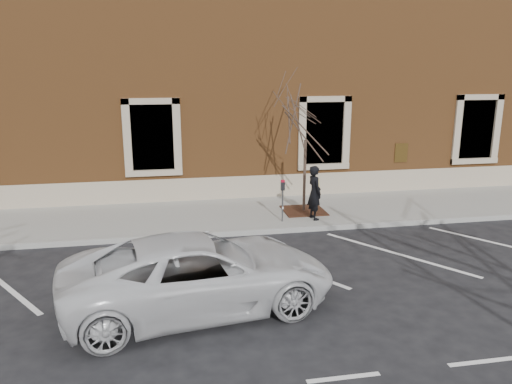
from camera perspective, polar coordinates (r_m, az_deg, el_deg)
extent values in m
plane|color=#28282B|center=(14.53, 0.43, -4.78)|extent=(120.00, 120.00, 0.00)
cube|color=gray|center=(16.15, -0.74, -2.53)|extent=(40.00, 3.50, 0.15)
cube|color=#9E9E99|center=(14.46, 0.47, -4.57)|extent=(40.00, 0.12, 0.15)
cube|color=brown|center=(21.41, -3.54, 12.28)|extent=(40.00, 8.50, 8.00)
cube|color=tan|center=(17.72, -1.71, 0.59)|extent=(40.00, 0.06, 0.80)
cube|color=black|center=(17.30, -11.75, 6.20)|extent=(1.40, 0.30, 2.20)
cube|color=tan|center=(17.34, -11.55, 2.20)|extent=(1.90, 0.20, 0.20)
cube|color=black|center=(18.18, 7.64, 6.75)|extent=(1.40, 0.30, 2.20)
cube|color=tan|center=(18.21, 7.68, 2.94)|extent=(1.90, 0.20, 0.20)
cube|color=black|center=(20.82, 23.67, 6.63)|extent=(1.40, 0.30, 2.20)
cube|color=tan|center=(20.85, 23.59, 3.30)|extent=(1.90, 0.20, 0.20)
imported|color=black|center=(15.28, 6.71, -0.07)|extent=(0.50, 0.67, 1.67)
cylinder|color=#595B60|center=(15.04, 3.05, -1.60)|extent=(0.04, 0.04, 0.97)
cube|color=black|center=(14.88, 3.08, 0.67)|extent=(0.12, 0.09, 0.25)
cube|color=#B70C25|center=(14.84, 3.08, 1.26)|extent=(0.11, 0.08, 0.06)
cube|color=white|center=(15.01, 3.08, -1.83)|extent=(0.05, 0.00, 0.07)
cube|color=#3F1B14|center=(16.28, 5.47, -2.12)|extent=(1.32, 1.32, 0.03)
cylinder|color=#4F3B2F|center=(16.00, 5.57, 1.82)|extent=(0.09, 0.09, 2.33)
imported|color=silver|center=(10.09, -6.45, -9.20)|extent=(5.70, 3.28, 1.50)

